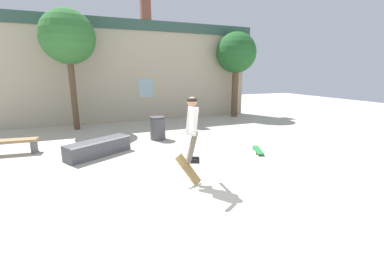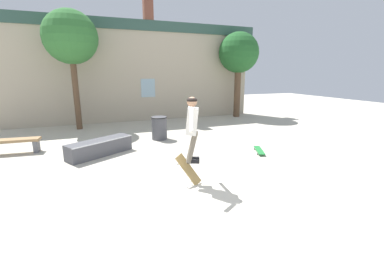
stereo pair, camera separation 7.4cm
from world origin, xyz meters
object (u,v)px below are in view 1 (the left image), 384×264
(skater, at_px, (192,124))
(skateboard_resting, at_px, (258,150))
(skate_ledge, at_px, (99,148))
(skateboard_flipping, at_px, (188,170))
(tree_left, at_px, (68,38))
(tree_right, at_px, (236,54))
(trash_bin, at_px, (158,128))
(park_bench, at_px, (9,144))

(skater, distance_m, skateboard_resting, 3.35)
(skate_ledge, relative_size, skateboard_flipping, 2.71)
(skateboard_resting, bearing_deg, skater, -38.87)
(tree_left, bearing_deg, skater, -70.14)
(skateboard_flipping, bearing_deg, tree_right, 80.30)
(skate_ledge, relative_size, trash_bin, 2.32)
(tree_left, relative_size, trash_bin, 5.81)
(skateboard_flipping, bearing_deg, trash_bin, 112.38)
(tree_right, xyz_separation_m, trash_bin, (-5.19, -3.30, -2.91))
(trash_bin, bearing_deg, skateboard_resting, -47.23)
(park_bench, height_order, skater, skater)
(tree_left, xyz_separation_m, park_bench, (-1.73, -3.02, -3.42))
(trash_bin, bearing_deg, skateboard_flipping, -95.04)
(park_bench, height_order, trash_bin, trash_bin)
(park_bench, bearing_deg, tree_left, 65.39)
(tree_left, distance_m, skateboard_resting, 8.54)
(skate_ledge, bearing_deg, skater, -88.53)
(tree_right, height_order, skater, tree_right)
(tree_right, relative_size, park_bench, 2.90)
(park_bench, bearing_deg, skateboard_resting, -14.99)
(tree_right, xyz_separation_m, skater, (-5.47, -7.37, -1.99))
(skate_ledge, xyz_separation_m, skater, (1.81, -2.89, 1.12))
(trash_bin, bearing_deg, park_bench, -179.04)
(skate_ledge, bearing_deg, tree_left, 69.28)
(skate_ledge, xyz_separation_m, trash_bin, (2.10, 1.19, 0.20))
(skate_ledge, distance_m, skateboard_resting, 4.80)
(skateboard_flipping, relative_size, skateboard_resting, 0.81)
(skateboard_flipping, distance_m, skateboard_resting, 3.14)
(tree_right, distance_m, tree_left, 8.03)
(skater, xyz_separation_m, skateboard_resting, (2.75, 1.40, -1.28))
(skate_ledge, distance_m, trash_bin, 2.42)
(skater, relative_size, skateboard_flipping, 1.95)
(tree_left, xyz_separation_m, skate_ledge, (0.72, -4.13, -3.51))
(skateboard_flipping, height_order, skateboard_resting, skateboard_flipping)
(skater, bearing_deg, trash_bin, 108.02)
(tree_right, xyz_separation_m, skate_ledge, (-7.29, -4.48, -3.11))
(skater, bearing_deg, skate_ledge, 144.14)
(tree_right, relative_size, skateboard_flipping, 6.26)
(tree_right, bearing_deg, skateboard_resting, -114.50)
(skateboard_resting, bearing_deg, trash_bin, -113.12)
(skate_ledge, bearing_deg, skateboard_flipping, -89.09)
(tree_right, height_order, tree_left, tree_left)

